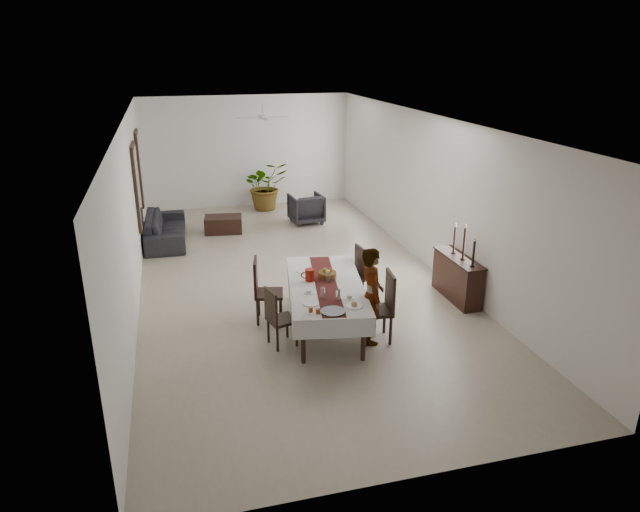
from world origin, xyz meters
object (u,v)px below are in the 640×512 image
Objects in this scene: dining_table_top at (326,286)px; red_pitcher at (310,275)px; sideboard_body at (457,279)px; woman at (372,296)px; sofa at (166,228)px.

red_pitcher reaches higher than dining_table_top.
dining_table_top is 2.74m from sideboard_body.
woman is 2.44m from sideboard_body.
sideboard_body is 7.13m from sofa.
red_pitcher reaches higher than sofa.
sofa is (-3.12, 5.98, -0.45)m from woman.
dining_table_top is 0.33m from red_pitcher.
red_pitcher is at bearing 50.67° from woman.
red_pitcher is at bearing 149.04° from dining_table_top.
woman is (0.79, -0.87, -0.09)m from red_pitcher.
sideboard_body is at bearing -53.38° from woman.
sideboard_body is at bearing -130.65° from sofa.
sideboard_body is at bearing 19.80° from dining_table_top.
dining_table_top is at bearing -152.20° from sofa.
woman is at bearing -151.69° from sideboard_body.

